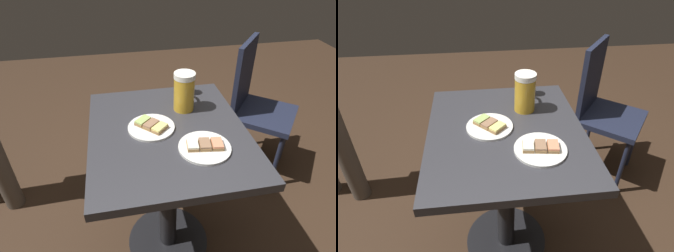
# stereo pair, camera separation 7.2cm
# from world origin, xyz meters

# --- Properties ---
(ground_plane) EXTENTS (6.00, 6.00, 0.00)m
(ground_plane) POSITION_xyz_m (0.00, 0.00, 0.00)
(ground_plane) COLOR #382619
(cafe_table) EXTENTS (0.74, 0.65, 0.77)m
(cafe_table) POSITION_xyz_m (0.00, 0.00, 0.59)
(cafe_table) COLOR black
(cafe_table) RESTS_ON ground_plane
(plate_near) EXTENTS (0.19, 0.19, 0.03)m
(plate_near) POSITION_xyz_m (-0.02, -0.07, 0.78)
(plate_near) COLOR white
(plate_near) RESTS_ON cafe_table
(plate_far) EXTENTS (0.20, 0.20, 0.03)m
(plate_far) POSITION_xyz_m (0.14, 0.11, 0.78)
(plate_far) COLOR white
(plate_far) RESTS_ON cafe_table
(beer_mug) EXTENTS (0.16, 0.09, 0.18)m
(beer_mug) POSITION_xyz_m (-0.16, 0.10, 0.86)
(beer_mug) COLOR gold
(beer_mug) RESTS_ON cafe_table
(beer_glass_small) EXTENTS (0.06, 0.06, 0.11)m
(beer_glass_small) POSITION_xyz_m (-0.29, 0.14, 0.83)
(beer_glass_small) COLOR gold
(beer_glass_small) RESTS_ON cafe_table
(cafe_chair) EXTENTS (0.54, 0.54, 0.91)m
(cafe_chair) POSITION_xyz_m (-0.55, 0.69, 0.52)
(cafe_chair) COLOR #1E2338
(cafe_chair) RESTS_ON ground_plane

